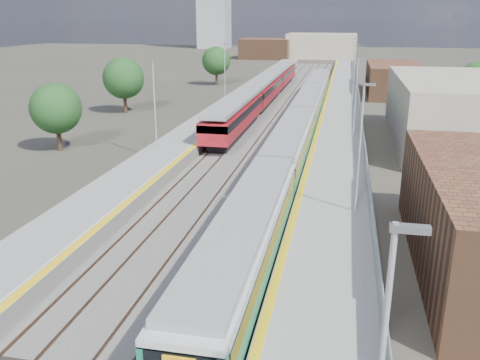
% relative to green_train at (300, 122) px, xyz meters
% --- Properties ---
extents(ground, '(320.00, 320.00, 0.00)m').
position_rel_green_train_xyz_m(ground, '(-1.50, 7.57, -2.10)').
color(ground, '#47443A').
rests_on(ground, ground).
extents(ballast_bed, '(10.50, 155.00, 0.06)m').
position_rel_green_train_xyz_m(ballast_bed, '(-3.75, 10.07, -2.07)').
color(ballast_bed, '#565451').
rests_on(ballast_bed, ground).
extents(tracks, '(8.96, 160.00, 0.17)m').
position_rel_green_train_xyz_m(tracks, '(-3.15, 11.74, -1.99)').
color(tracks, '#4C3323').
rests_on(tracks, ground).
extents(platform_right, '(4.70, 155.00, 8.52)m').
position_rel_green_train_xyz_m(platform_right, '(3.78, 10.06, -1.56)').
color(platform_right, slate).
rests_on(platform_right, ground).
extents(platform_left, '(4.30, 155.00, 8.52)m').
position_rel_green_train_xyz_m(platform_left, '(-10.55, 10.06, -1.58)').
color(platform_left, slate).
rests_on(platform_left, ground).
extents(buildings, '(72.00, 185.50, 40.00)m').
position_rel_green_train_xyz_m(buildings, '(-19.62, 96.16, 8.61)').
color(buildings, brown).
rests_on(buildings, ground).
extents(green_train, '(2.70, 75.32, 2.97)m').
position_rel_green_train_xyz_m(green_train, '(0.00, 0.00, 0.00)').
color(green_train, black).
rests_on(green_train, ground).
extents(red_train, '(2.85, 57.87, 3.60)m').
position_rel_green_train_xyz_m(red_train, '(-7.00, 21.61, 0.03)').
color(red_train, black).
rests_on(red_train, ground).
extents(tree_a, '(4.62, 4.62, 6.26)m').
position_rel_green_train_xyz_m(tree_a, '(-21.61, -7.50, 1.84)').
color(tree_a, '#382619').
rests_on(tree_a, ground).
extents(tree_b, '(5.20, 5.20, 7.04)m').
position_rel_green_train_xyz_m(tree_b, '(-23.55, 11.78, 2.34)').
color(tree_b, '#382619').
rests_on(tree_b, ground).
extents(tree_c, '(5.04, 5.04, 6.84)m').
position_rel_green_train_xyz_m(tree_c, '(-18.76, 40.78, 2.21)').
color(tree_c, '#382619').
rests_on(tree_c, ground).
extents(tree_d, '(4.53, 4.53, 6.13)m').
position_rel_green_train_xyz_m(tree_d, '(21.16, 24.78, 1.76)').
color(tree_d, '#382619').
rests_on(tree_d, ground).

